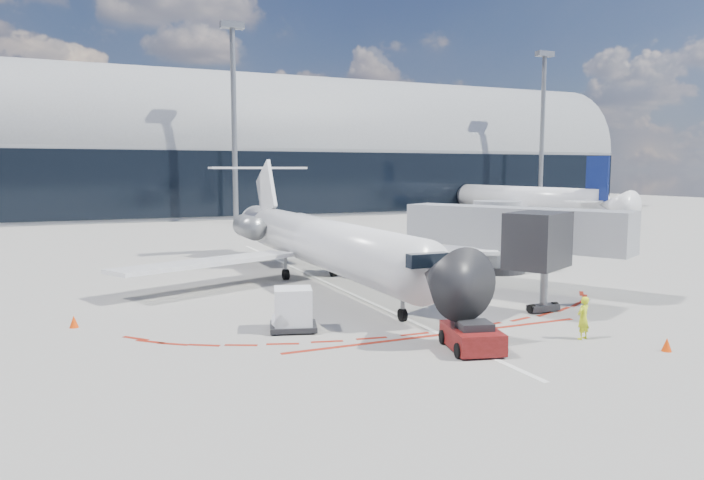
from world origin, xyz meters
name	(u,v)px	position (x,y,z in m)	size (l,w,h in m)	color
ground	(338,288)	(0.00, 0.00, 0.00)	(260.00, 260.00, 0.00)	slate
apron_centerline	(326,282)	(0.00, 2.00, 0.01)	(0.25, 40.00, 0.01)	silver
apron_stop_bar	(441,335)	(0.00, -11.50, 0.01)	(14.00, 0.25, 0.01)	maroon
terminal_building	(177,159)	(0.00, 64.97, 8.52)	(150.00, 24.15, 24.00)	gray
jet_bridge	(508,235)	(9.79, -3.01, 3.01)	(10.03, 15.20, 4.90)	gray
light_mast_centre	(234,126)	(5.00, 48.00, 12.50)	(0.70, 0.70, 25.00)	slate
light_mast_east	(542,135)	(55.00, 48.00, 12.50)	(0.70, 0.70, 25.00)	slate
regional_jet	(317,241)	(-0.41, 2.34, 2.56)	(24.81, 30.60, 7.66)	silver
pushback_tug	(472,337)	(-0.10, -13.89, 0.51)	(2.47, 4.55, 1.16)	#500E0B
ramp_worker	(583,318)	(4.91, -14.38, 0.88)	(0.64, 0.42, 1.76)	#CCDF17
uld_container	(293,310)	(-5.49, -8.40, 0.92)	(2.36, 2.16, 1.85)	black
safety_cone_left	(74,322)	(-14.14, -4.08, 0.27)	(0.39, 0.39, 0.54)	#F13E05
safety_cone_right	(667,345)	(6.59, -16.99, 0.26)	(0.37, 0.37, 0.52)	#F13E05
bg_airliner_1	(522,181)	(44.11, 38.91, 5.35)	(33.10, 35.04, 10.71)	silver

